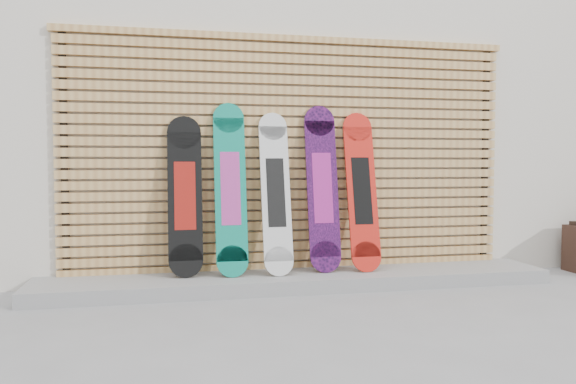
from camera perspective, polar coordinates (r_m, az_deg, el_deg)
name	(u,v)px	position (r m, az deg, el deg)	size (l,w,h in m)	color
ground	(337,304)	(4.52, 4.99, -11.29)	(80.00, 80.00, 0.00)	gray
building	(298,114)	(7.92, 1.04, 7.97)	(12.00, 5.00, 3.60)	beige
concrete_step	(299,280)	(5.11, 1.09, -8.92)	(4.60, 0.70, 0.12)	gray
slat_wall	(292,153)	(5.28, 0.39, 4.01)	(4.26, 0.08, 2.29)	tan
snowboard_0	(185,196)	(5.00, -10.43, -0.38)	(0.30, 0.28, 1.41)	black
snowboard_1	(230,188)	(4.99, -5.87, 0.37)	(0.28, 0.34, 1.54)	#0D816B
snowboard_2	(276,193)	(5.04, -1.26, -0.05)	(0.26, 0.38, 1.46)	silver
snowboard_3	(322,188)	(5.17, 3.51, 0.42)	(0.29, 0.31, 1.53)	black
snowboard_4	(362,191)	(5.26, 7.49, 0.12)	(0.28, 0.36, 1.47)	red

